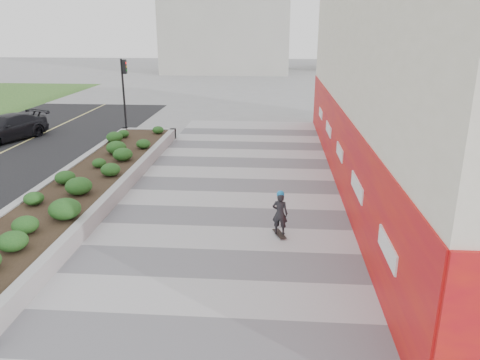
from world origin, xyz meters
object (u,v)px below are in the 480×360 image
at_px(planter, 88,182).
at_px(car_dark, 6,128).
at_px(traffic_signal_near, 124,84).
at_px(skateboarder, 280,213).

distance_m(planter, car_dark, 10.84).
distance_m(traffic_signal_near, skateboarder, 16.58).
bearing_deg(traffic_signal_near, car_dark, -154.84).
bearing_deg(skateboarder, traffic_signal_near, 102.79).
bearing_deg(car_dark, traffic_signal_near, 46.50).
xyz_separation_m(planter, skateboarder, (7.20, -3.33, 0.31)).
height_order(planter, car_dark, car_dark).
height_order(traffic_signal_near, skateboarder, traffic_signal_near).
bearing_deg(skateboarder, planter, 135.15).
xyz_separation_m(traffic_signal_near, skateboarder, (8.93, -13.83, -2.03)).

